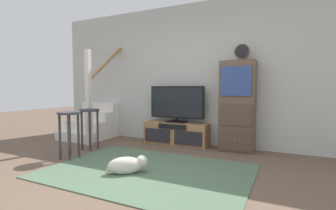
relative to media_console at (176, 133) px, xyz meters
The scene contains 11 objects.
ground_plane 2.22m from the media_console, 82.21° to the right, with size 20.00×20.00×0.00m, color brown.
back_wall 1.21m from the media_console, 41.71° to the left, with size 6.40×0.12×2.70m, color #B2B7B2.
area_rug 1.63m from the media_console, 79.33° to the right, with size 2.60×1.80×0.01m, color #4C664C.
media_console is the anchor object (origin of this frame).
television 0.58m from the media_console, 90.00° to the left, with size 1.10×0.22×0.70m.
side_cabinet 1.28m from the media_console, ahead, with size 0.58×0.38×1.55m.
desk_clock 1.90m from the media_console, ahead, with size 0.25×0.08×0.27m.
staircase 1.94m from the media_console, behind, with size 1.00×1.36×2.20m.
bar_stool_near 1.96m from the media_console, 123.72° to the right, with size 0.34×0.34×0.72m.
bar_stool_far 1.62m from the media_console, 139.09° to the right, with size 0.34×0.34×0.72m.
dog 1.79m from the media_console, 85.91° to the right, with size 0.48×0.43×0.23m.
Camera 1 is at (1.62, -2.11, 1.08)m, focal length 26.42 mm.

